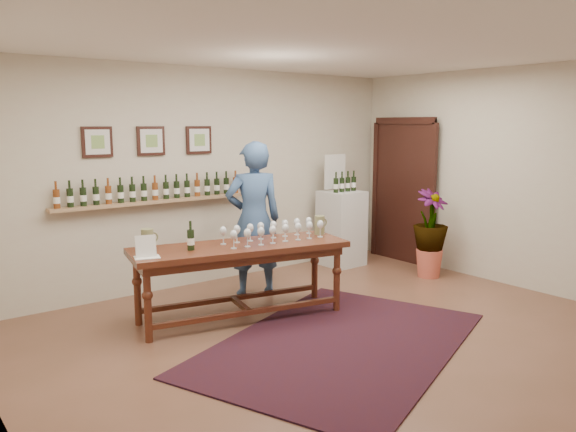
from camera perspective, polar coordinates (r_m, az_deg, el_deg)
ground at (r=5.75m, az=4.96°, el=-11.93°), size 6.00×6.00×0.00m
room_shell at (r=8.22m, az=7.23°, el=2.54°), size 6.00×6.00×6.00m
rug at (r=5.54m, az=5.42°, el=-12.70°), size 3.51×2.95×0.02m
tasting_table at (r=6.02m, az=-4.89°, el=-4.05°), size 2.40×1.19×0.81m
table_glasses at (r=6.16m, az=-1.48°, el=-1.58°), size 1.47×0.45×0.20m
table_bottles at (r=5.81m, az=-10.02°, el=-1.89°), size 0.29×0.18×0.30m
pitcher_left at (r=5.81m, az=-14.08°, el=-2.39°), size 0.15×0.15×0.23m
pitcher_right at (r=6.52m, az=3.22°, el=-0.92°), size 0.18×0.18×0.22m
menu_card at (r=5.56m, az=-14.26°, el=-3.00°), size 0.27×0.23×0.21m
display_pedestal at (r=8.37m, az=5.45°, el=-1.24°), size 0.56×0.56×1.10m
pedestal_bottles at (r=8.21m, az=5.80°, el=3.53°), size 0.31×0.09×0.31m
info_sign at (r=8.37m, az=4.79°, el=4.52°), size 0.41×0.03×0.56m
potted_plant at (r=7.89m, az=14.25°, el=-1.72°), size 0.58×0.58×1.04m
person at (r=6.81m, az=-3.51°, el=-0.33°), size 0.80×0.66×1.88m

